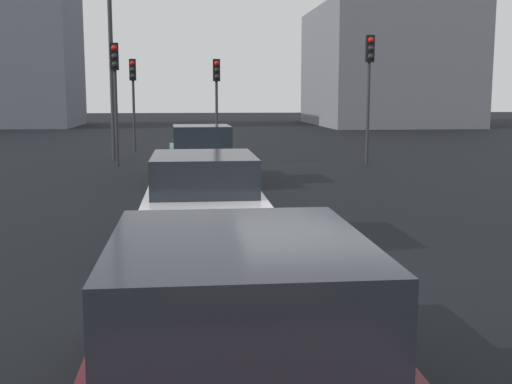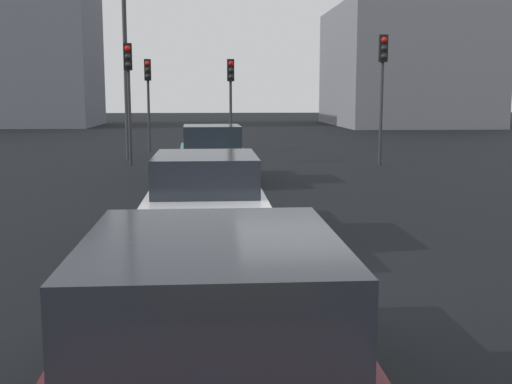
{
  "view_description": "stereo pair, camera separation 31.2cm",
  "coord_description": "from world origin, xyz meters",
  "px_view_note": "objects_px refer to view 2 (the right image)",
  "views": [
    {
      "loc": [
        -8.42,
        1.92,
        2.44
      ],
      "look_at": [
        0.98,
        0.93,
        1.01
      ],
      "focal_mm": 45.41,
      "sensor_mm": 36.0,
      "label": 1
    },
    {
      "loc": [
        -8.45,
        1.61,
        2.44
      ],
      "look_at": [
        0.98,
        0.93,
        1.01
      ],
      "focal_mm": 45.41,
      "sensor_mm": 36.0,
      "label": 2
    }
  ],
  "objects_px": {
    "traffic_light_near_right": "(383,73)",
    "traffic_light_far_left": "(128,78)",
    "traffic_light_near_left": "(148,85)",
    "car_maroon_right_third": "(213,340)",
    "street_lamp_kerbside": "(124,22)",
    "car_white_right_second": "(206,199)",
    "traffic_light_far_right": "(231,86)",
    "car_teal_right_lead": "(212,155)"
  },
  "relations": [
    {
      "from": "car_teal_right_lead",
      "to": "traffic_light_near_right",
      "type": "height_order",
      "value": "traffic_light_near_right"
    },
    {
      "from": "car_teal_right_lead",
      "to": "car_white_right_second",
      "type": "height_order",
      "value": "car_teal_right_lead"
    },
    {
      "from": "traffic_light_near_left",
      "to": "street_lamp_kerbside",
      "type": "xyz_separation_m",
      "value": [
        -3.62,
        0.47,
        2.23
      ]
    },
    {
      "from": "traffic_light_near_left",
      "to": "traffic_light_far_left",
      "type": "xyz_separation_m",
      "value": [
        -5.64,
        0.14,
        0.16
      ]
    },
    {
      "from": "car_teal_right_lead",
      "to": "traffic_light_near_right",
      "type": "bearing_deg",
      "value": -59.15
    },
    {
      "from": "traffic_light_near_left",
      "to": "traffic_light_far_left",
      "type": "relative_size",
      "value": 0.95
    },
    {
      "from": "car_maroon_right_third",
      "to": "traffic_light_near_right",
      "type": "relative_size",
      "value": 1.08
    },
    {
      "from": "traffic_light_near_right",
      "to": "car_white_right_second",
      "type": "bearing_deg",
      "value": -25.05
    },
    {
      "from": "traffic_light_near_right",
      "to": "traffic_light_far_left",
      "type": "bearing_deg",
      "value": -91.43
    },
    {
      "from": "car_white_right_second",
      "to": "car_maroon_right_third",
      "type": "distance_m",
      "value": 6.26
    },
    {
      "from": "traffic_light_near_right",
      "to": "traffic_light_far_left",
      "type": "height_order",
      "value": "traffic_light_near_right"
    },
    {
      "from": "traffic_light_far_right",
      "to": "car_maroon_right_third",
      "type": "bearing_deg",
      "value": -5.96
    },
    {
      "from": "car_maroon_right_third",
      "to": "traffic_light_far_left",
      "type": "distance_m",
      "value": 18.6
    },
    {
      "from": "car_maroon_right_third",
      "to": "traffic_light_near_left",
      "type": "xyz_separation_m",
      "value": [
        23.89,
        2.6,
        2.1
      ]
    },
    {
      "from": "traffic_light_far_left",
      "to": "traffic_light_far_right",
      "type": "bearing_deg",
      "value": 135.67
    },
    {
      "from": "traffic_light_near_left",
      "to": "street_lamp_kerbside",
      "type": "relative_size",
      "value": 0.45
    },
    {
      "from": "car_maroon_right_third",
      "to": "traffic_light_near_right",
      "type": "bearing_deg",
      "value": -18.21
    },
    {
      "from": "traffic_light_near_left",
      "to": "traffic_light_near_right",
      "type": "bearing_deg",
      "value": 51.4
    },
    {
      "from": "traffic_light_near_left",
      "to": "traffic_light_far_left",
      "type": "distance_m",
      "value": 5.64
    },
    {
      "from": "car_maroon_right_third",
      "to": "traffic_light_far_left",
      "type": "height_order",
      "value": "traffic_light_far_left"
    },
    {
      "from": "traffic_light_near_left",
      "to": "traffic_light_far_right",
      "type": "relative_size",
      "value": 1.01
    },
    {
      "from": "car_maroon_right_third",
      "to": "traffic_light_far_right",
      "type": "height_order",
      "value": "traffic_light_far_right"
    },
    {
      "from": "traffic_light_near_right",
      "to": "street_lamp_kerbside",
      "type": "bearing_deg",
      "value": -103.73
    },
    {
      "from": "street_lamp_kerbside",
      "to": "traffic_light_far_left",
      "type": "bearing_deg",
      "value": -170.65
    },
    {
      "from": "car_white_right_second",
      "to": "traffic_light_far_right",
      "type": "bearing_deg",
      "value": -3.48
    },
    {
      "from": "car_maroon_right_third",
      "to": "traffic_light_near_right",
      "type": "height_order",
      "value": "traffic_light_near_right"
    },
    {
      "from": "traffic_light_far_right",
      "to": "street_lamp_kerbside",
      "type": "height_order",
      "value": "street_lamp_kerbside"
    },
    {
      "from": "car_maroon_right_third",
      "to": "traffic_light_near_left",
      "type": "relative_size",
      "value": 1.22
    },
    {
      "from": "car_white_right_second",
      "to": "traffic_light_near_left",
      "type": "relative_size",
      "value": 1.23
    },
    {
      "from": "car_white_right_second",
      "to": "car_teal_right_lead",
      "type": "bearing_deg",
      "value": -1.1
    },
    {
      "from": "car_white_right_second",
      "to": "traffic_light_near_left",
      "type": "xyz_separation_m",
      "value": [
        17.64,
        2.52,
        2.11
      ]
    },
    {
      "from": "traffic_light_far_left",
      "to": "traffic_light_far_right",
      "type": "height_order",
      "value": "traffic_light_far_left"
    },
    {
      "from": "car_white_right_second",
      "to": "street_lamp_kerbside",
      "type": "relative_size",
      "value": 0.55
    },
    {
      "from": "car_teal_right_lead",
      "to": "car_maroon_right_third",
      "type": "height_order",
      "value": "car_teal_right_lead"
    },
    {
      "from": "traffic_light_far_left",
      "to": "car_maroon_right_third",
      "type": "bearing_deg",
      "value": 3.18
    },
    {
      "from": "car_teal_right_lead",
      "to": "traffic_light_near_left",
      "type": "relative_size",
      "value": 1.08
    },
    {
      "from": "traffic_light_far_right",
      "to": "traffic_light_near_right",
      "type": "bearing_deg",
      "value": 40.72
    },
    {
      "from": "car_white_right_second",
      "to": "street_lamp_kerbside",
      "type": "distance_m",
      "value": 14.97
    },
    {
      "from": "traffic_light_far_left",
      "to": "traffic_light_near_left",
      "type": "bearing_deg",
      "value": 173.27
    },
    {
      "from": "car_teal_right_lead",
      "to": "traffic_light_far_left",
      "type": "height_order",
      "value": "traffic_light_far_left"
    },
    {
      "from": "car_maroon_right_third",
      "to": "street_lamp_kerbside",
      "type": "bearing_deg",
      "value": 8.88
    },
    {
      "from": "car_maroon_right_third",
      "to": "street_lamp_kerbside",
      "type": "relative_size",
      "value": 0.55
    }
  ]
}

